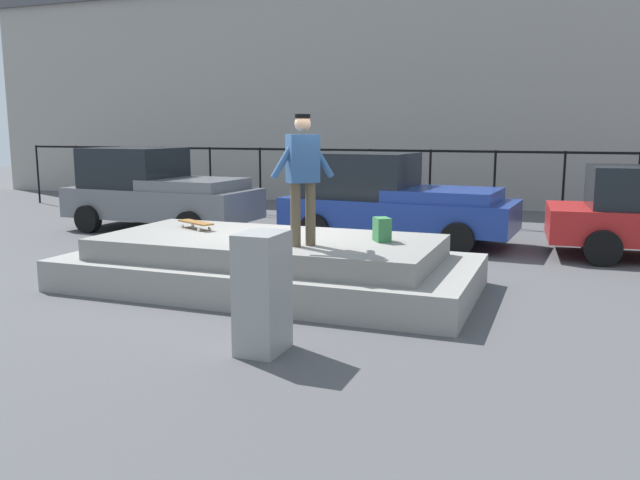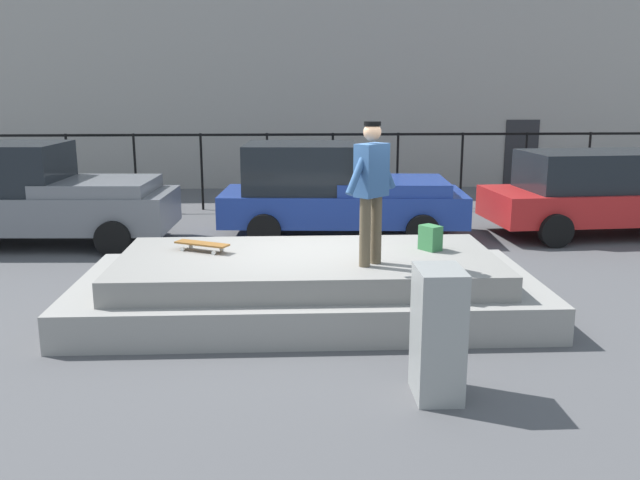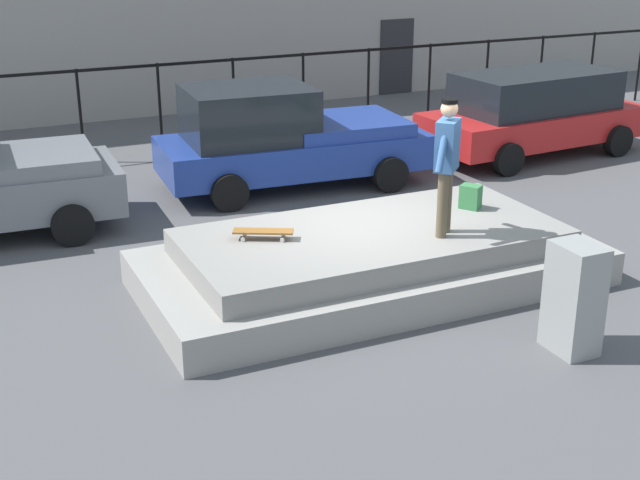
{
  "view_description": "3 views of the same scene",
  "coord_description": "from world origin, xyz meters",
  "px_view_note": "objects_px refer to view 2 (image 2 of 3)",
  "views": [
    {
      "loc": [
        4.09,
        -9.08,
        2.35
      ],
      "look_at": [
        0.35,
        0.74,
        0.57
      ],
      "focal_mm": 36.57,
      "sensor_mm": 36.0,
      "label": 1
    },
    {
      "loc": [
        -0.3,
        -9.13,
        2.98
      ],
      "look_at": [
        0.17,
        0.72,
        0.73
      ],
      "focal_mm": 38.04,
      "sensor_mm": 36.0,
      "label": 2
    },
    {
      "loc": [
        -5.28,
        -10.04,
        4.78
      ],
      "look_at": [
        -0.3,
        0.74,
        0.29
      ],
      "focal_mm": 49.44,
      "sensor_mm": 36.0,
      "label": 3
    }
  ],
  "objects_px": {
    "skateboard": "(202,244)",
    "car_grey_pickup_near": "(43,195)",
    "skateboarder": "(371,183)",
    "car_red_hatchback_far": "(604,191)",
    "utility_box": "(438,333)",
    "car_blue_pickup_mid": "(333,192)",
    "backpack": "(430,238)"
  },
  "relations": [
    {
      "from": "skateboard",
      "to": "car_grey_pickup_near",
      "type": "distance_m",
      "value": 5.25
    },
    {
      "from": "skateboard",
      "to": "car_blue_pickup_mid",
      "type": "bearing_deg",
      "value": 64.36
    },
    {
      "from": "skateboarder",
      "to": "backpack",
      "type": "distance_m",
      "value": 1.46
    },
    {
      "from": "utility_box",
      "to": "skateboarder",
      "type": "bearing_deg",
      "value": 100.73
    },
    {
      "from": "skateboard",
      "to": "car_red_hatchback_far",
      "type": "bearing_deg",
      "value": 29.35
    },
    {
      "from": "car_grey_pickup_near",
      "to": "backpack",
      "type": "bearing_deg",
      "value": -31.18
    },
    {
      "from": "skateboard",
      "to": "car_grey_pickup_near",
      "type": "bearing_deg",
      "value": 131.57
    },
    {
      "from": "skateboard",
      "to": "backpack",
      "type": "relative_size",
      "value": 2.28
    },
    {
      "from": "skateboard",
      "to": "utility_box",
      "type": "relative_size",
      "value": 0.6
    },
    {
      "from": "skateboarder",
      "to": "skateboard",
      "type": "relative_size",
      "value": 2.28
    },
    {
      "from": "skateboard",
      "to": "car_grey_pickup_near",
      "type": "height_order",
      "value": "car_grey_pickup_near"
    },
    {
      "from": "backpack",
      "to": "car_grey_pickup_near",
      "type": "xyz_separation_m",
      "value": [
        -6.61,
        4.0,
        0.0
      ]
    },
    {
      "from": "backpack",
      "to": "car_blue_pickup_mid",
      "type": "xyz_separation_m",
      "value": [
        -1.05,
        4.39,
        -0.03
      ]
    },
    {
      "from": "skateboard",
      "to": "utility_box",
      "type": "bearing_deg",
      "value": -48.34
    },
    {
      "from": "skateboarder",
      "to": "car_blue_pickup_mid",
      "type": "height_order",
      "value": "skateboarder"
    },
    {
      "from": "backpack",
      "to": "car_blue_pickup_mid",
      "type": "bearing_deg",
      "value": -20.57
    },
    {
      "from": "car_grey_pickup_near",
      "to": "car_blue_pickup_mid",
      "type": "distance_m",
      "value": 5.57
    },
    {
      "from": "skateboard",
      "to": "utility_box",
      "type": "distance_m",
      "value": 3.94
    },
    {
      "from": "utility_box",
      "to": "backpack",
      "type": "bearing_deg",
      "value": 79.79
    },
    {
      "from": "car_blue_pickup_mid",
      "to": "utility_box",
      "type": "xyz_separation_m",
      "value": [
        0.54,
        -7.26,
        -0.27
      ]
    },
    {
      "from": "car_blue_pickup_mid",
      "to": "utility_box",
      "type": "bearing_deg",
      "value": -85.74
    },
    {
      "from": "skateboarder",
      "to": "car_blue_pickup_mid",
      "type": "xyz_separation_m",
      "value": [
        -0.13,
        5.13,
        -0.89
      ]
    },
    {
      "from": "backpack",
      "to": "car_grey_pickup_near",
      "type": "height_order",
      "value": "car_grey_pickup_near"
    },
    {
      "from": "car_grey_pickup_near",
      "to": "car_red_hatchback_far",
      "type": "xyz_separation_m",
      "value": [
        11.07,
        0.34,
        -0.04
      ]
    },
    {
      "from": "skateboard",
      "to": "car_grey_pickup_near",
      "type": "xyz_separation_m",
      "value": [
        -3.48,
        3.93,
        0.07
      ]
    },
    {
      "from": "skateboarder",
      "to": "utility_box",
      "type": "bearing_deg",
      "value": -79.2
    },
    {
      "from": "backpack",
      "to": "car_grey_pickup_near",
      "type": "distance_m",
      "value": 7.72
    },
    {
      "from": "skateboard",
      "to": "car_red_hatchback_far",
      "type": "relative_size",
      "value": 0.16
    },
    {
      "from": "skateboarder",
      "to": "car_blue_pickup_mid",
      "type": "distance_m",
      "value": 5.21
    },
    {
      "from": "skateboarder",
      "to": "car_blue_pickup_mid",
      "type": "bearing_deg",
      "value": 91.5
    },
    {
      "from": "car_grey_pickup_near",
      "to": "utility_box",
      "type": "bearing_deg",
      "value": -48.4
    },
    {
      "from": "skateboarder",
      "to": "car_red_hatchback_far",
      "type": "bearing_deg",
      "value": 43.35
    }
  ]
}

